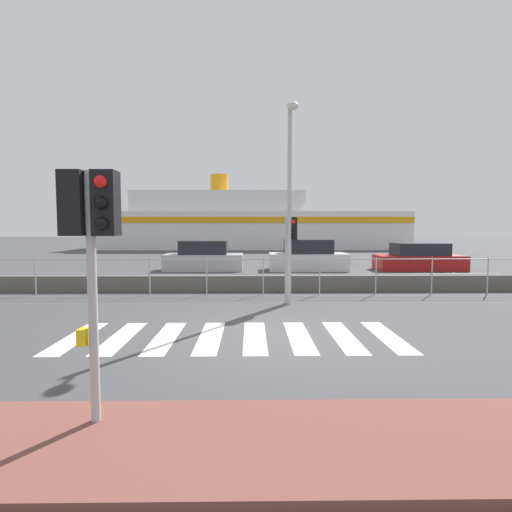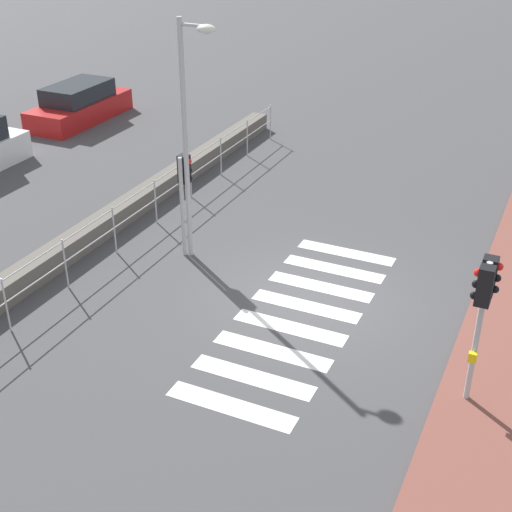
{
  "view_description": "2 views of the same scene",
  "coord_description": "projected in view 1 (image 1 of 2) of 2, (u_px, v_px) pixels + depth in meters",
  "views": [
    {
      "loc": [
        -0.41,
        -7.92,
        2.23
      ],
      "look_at": [
        -0.28,
        2.0,
        1.5
      ],
      "focal_mm": 28.0,
      "sensor_mm": 36.0,
      "label": 1
    },
    {
      "loc": [
        -12.55,
        -4.48,
        8.22
      ],
      "look_at": [
        -0.74,
        1.0,
        1.2
      ],
      "focal_mm": 50.0,
      "sensor_mm": 36.0,
      "label": 2
    }
  ],
  "objects": [
    {
      "name": "ground_plane",
      "position": [
        271.0,
        337.0,
        8.07
      ],
      "size": [
        160.0,
        160.0,
        0.0
      ],
      "primitive_type": "plane",
      "color": "#424244"
    },
    {
      "name": "sidewalk_brick",
      "position": [
        292.0,
        445.0,
        3.98
      ],
      "size": [
        24.0,
        1.8,
        0.12
      ],
      "color": "brown",
      "rests_on": "ground_plane"
    },
    {
      "name": "crosswalk",
      "position": [
        233.0,
        337.0,
        8.06
      ],
      "size": [
        6.75,
        2.4,
        0.01
      ],
      "color": "silver",
      "rests_on": "ground_plane"
    },
    {
      "name": "seawall",
      "position": [
        262.0,
        283.0,
        14.02
      ],
      "size": [
        20.71,
        0.55,
        0.53
      ],
      "color": "#605B54",
      "rests_on": "ground_plane"
    },
    {
      "name": "harbor_fence",
      "position": [
        263.0,
        270.0,
        13.11
      ],
      "size": [
        18.68,
        0.04,
        1.23
      ],
      "color": "#B2B2B5",
      "rests_on": "ground_plane"
    },
    {
      "name": "traffic_light_near",
      "position": [
        90.0,
        230.0,
        4.2
      ],
      "size": [
        0.58,
        0.41,
        2.81
      ],
      "color": "#B2B2B5",
      "rests_on": "ground_plane"
    },
    {
      "name": "traffic_light_far",
      "position": [
        291.0,
        240.0,
        11.47
      ],
      "size": [
        0.34,
        0.32,
        2.5
      ],
      "color": "#B2B2B5",
      "rests_on": "ground_plane"
    },
    {
      "name": "streetlamp",
      "position": [
        290.0,
        181.0,
        11.07
      ],
      "size": [
        0.32,
        0.9,
        5.6
      ],
      "color": "#B2B2B5",
      "rests_on": "ground_plane"
    },
    {
      "name": "ferry_boat",
      "position": [
        248.0,
        225.0,
        41.0
      ],
      "size": [
        30.19,
        7.07,
        7.52
      ],
      "color": "white",
      "rests_on": "ground_plane"
    },
    {
      "name": "parked_car_silver",
      "position": [
        204.0,
        258.0,
        20.4
      ],
      "size": [
        3.97,
        1.74,
        1.52
      ],
      "color": "#BCBCC1",
      "rests_on": "ground_plane"
    },
    {
      "name": "parked_car_white",
      "position": [
        308.0,
        257.0,
        20.47
      ],
      "size": [
        3.95,
        1.88,
        1.58
      ],
      "color": "silver",
      "rests_on": "ground_plane"
    },
    {
      "name": "parked_car_red",
      "position": [
        419.0,
        258.0,
        20.55
      ],
      "size": [
        4.38,
        1.74,
        1.39
      ],
      "color": "#B21919",
      "rests_on": "ground_plane"
    }
  ]
}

